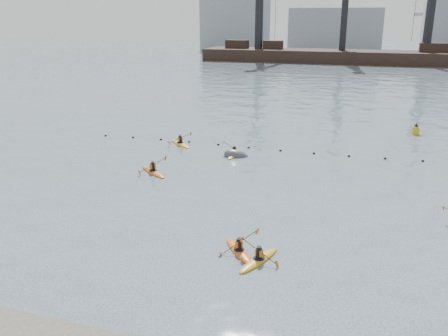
# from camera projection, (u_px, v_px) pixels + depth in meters

# --- Properties ---
(ground) EXTENTS (400.00, 400.00, 0.00)m
(ground) POSITION_uv_depth(u_px,v_px,m) (172.00, 270.00, 22.78)
(ground) COLOR #36434E
(ground) RESTS_ON ground
(float_line) EXTENTS (33.24, 0.73, 0.24)m
(float_line) POSITION_uv_depth(u_px,v_px,m) (265.00, 149.00, 43.38)
(float_line) COLOR black
(float_line) RESTS_ON ground
(barge_pier) EXTENTS (72.00, 19.30, 29.50)m
(barge_pier) POSITION_uv_depth(u_px,v_px,m) (341.00, 55.00, 122.17)
(barge_pier) COLOR black
(barge_pier) RESTS_ON ground
(skyline) EXTENTS (141.00, 28.00, 22.00)m
(skyline) POSITION_uv_depth(u_px,v_px,m) (359.00, 23.00, 155.80)
(skyline) COLOR gray
(skyline) RESTS_ON ground
(kayaker_0) EXTENTS (2.48, 2.91, 1.30)m
(kayaker_0) POSITION_uv_depth(u_px,v_px,m) (239.00, 250.00, 24.46)
(kayaker_0) COLOR #D65014
(kayaker_0) RESTS_ON ground
(kayaker_1) EXTENTS (2.16, 3.28, 1.22)m
(kayaker_1) POSITION_uv_depth(u_px,v_px,m) (259.00, 259.00, 23.56)
(kayaker_1) COLOR #C08C16
(kayaker_1) RESTS_ON ground
(kayaker_2) EXTENTS (3.24, 2.78, 1.31)m
(kayaker_2) POSITION_uv_depth(u_px,v_px,m) (153.00, 171.00, 36.85)
(kayaker_2) COLOR #C75C12
(kayaker_2) RESTS_ON ground
(kayaker_3) EXTENTS (2.23, 3.18, 1.34)m
(kayaker_3) POSITION_uv_depth(u_px,v_px,m) (234.00, 154.00, 41.51)
(kayaker_3) COLOR gold
(kayaker_3) RESTS_ON ground
(kayaker_5) EXTENTS (3.16, 2.94, 1.24)m
(kayaker_5) POSITION_uv_depth(u_px,v_px,m) (180.00, 143.00, 44.88)
(kayaker_5) COLOR gold
(kayaker_5) RESTS_ON ground
(mooring_buoy) EXTENTS (2.62, 1.81, 1.53)m
(mooring_buoy) POSITION_uv_depth(u_px,v_px,m) (236.00, 156.00, 41.20)
(mooring_buoy) COLOR #3D3F42
(mooring_buoy) RESTS_ON ground
(nav_buoy) EXTENTS (0.74, 0.74, 1.34)m
(nav_buoy) POSITION_uv_depth(u_px,v_px,m) (416.00, 130.00, 48.68)
(nav_buoy) COLOR yellow
(nav_buoy) RESTS_ON ground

